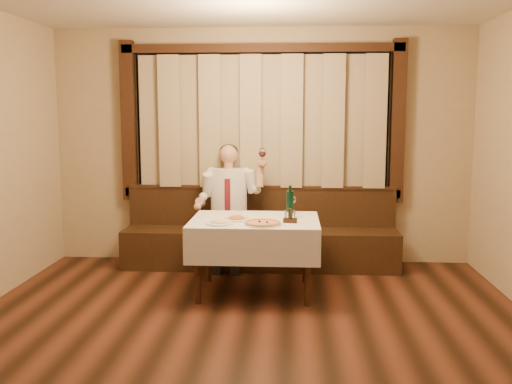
# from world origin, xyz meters

# --- Properties ---
(room) EXTENTS (5.01, 6.01, 2.81)m
(room) POSITION_xyz_m (-0.00, 0.97, 1.50)
(room) COLOR black
(room) RESTS_ON ground
(banquette) EXTENTS (3.20, 0.61, 0.94)m
(banquette) POSITION_xyz_m (0.00, 2.72, 0.31)
(banquette) COLOR black
(banquette) RESTS_ON ground
(dining_table) EXTENTS (1.27, 0.97, 0.76)m
(dining_table) POSITION_xyz_m (0.00, 1.70, 0.65)
(dining_table) COLOR black
(dining_table) RESTS_ON ground
(pizza) EXTENTS (0.36, 0.36, 0.04)m
(pizza) POSITION_xyz_m (0.09, 1.41, 0.77)
(pizza) COLOR white
(pizza) RESTS_ON dining_table
(pasta_red) EXTENTS (0.26, 0.26, 0.09)m
(pasta_red) POSITION_xyz_m (-0.17, 1.63, 0.79)
(pasta_red) COLOR white
(pasta_red) RESTS_ON dining_table
(pasta_cream) EXTENTS (0.26, 0.26, 0.09)m
(pasta_cream) POSITION_xyz_m (-0.31, 1.42, 0.79)
(pasta_cream) COLOR white
(pasta_cream) RESTS_ON dining_table
(green_bottle) EXTENTS (0.07, 0.07, 0.34)m
(green_bottle) POSITION_xyz_m (0.35, 1.77, 0.90)
(green_bottle) COLOR #0F472A
(green_bottle) RESTS_ON dining_table
(table_wine_glass) EXTENTS (0.07, 0.07, 0.19)m
(table_wine_glass) POSITION_xyz_m (0.37, 2.03, 0.89)
(table_wine_glass) COLOR white
(table_wine_glass) RESTS_ON dining_table
(cruet_caddy) EXTENTS (0.14, 0.08, 0.14)m
(cruet_caddy) POSITION_xyz_m (0.35, 1.53, 0.81)
(cruet_caddy) COLOR black
(cruet_caddy) RESTS_ON dining_table
(seated_man) EXTENTS (0.80, 0.60, 1.44)m
(seated_man) POSITION_xyz_m (-0.36, 2.63, 0.83)
(seated_man) COLOR black
(seated_man) RESTS_ON ground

